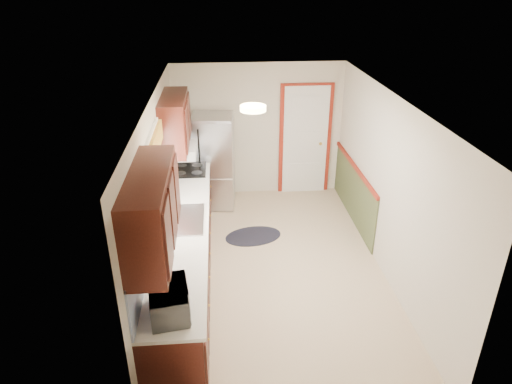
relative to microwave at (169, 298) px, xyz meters
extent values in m
cube|color=#C3AB89|center=(1.20, 1.95, -1.11)|extent=(3.20, 5.20, 0.12)
cube|color=white|center=(1.20, 1.95, 1.29)|extent=(3.20, 5.20, 0.12)
cube|color=beige|center=(1.20, 4.45, 0.09)|extent=(3.20, 0.10, 2.40)
cube|color=beige|center=(1.20, -0.55, 0.09)|extent=(3.20, 0.10, 2.40)
cube|color=beige|center=(-0.30, 1.95, 0.09)|extent=(0.10, 5.20, 2.40)
cube|color=beige|center=(2.70, 1.95, 0.09)|extent=(0.10, 5.20, 2.40)
cube|color=#3C140D|center=(0.00, 1.65, -0.66)|extent=(0.60, 4.00, 0.90)
cube|color=white|center=(0.01, 1.65, -0.19)|extent=(0.63, 4.00, 0.04)
cube|color=#5A89DC|center=(-0.29, 1.65, 0.10)|extent=(0.02, 4.00, 0.55)
cube|color=#3C140D|center=(-0.12, 0.35, 0.71)|extent=(0.35, 1.40, 0.75)
cube|color=#3C140D|center=(-0.12, 3.05, 0.71)|extent=(0.35, 1.20, 0.75)
cube|color=white|center=(-0.29, 1.75, 0.51)|extent=(0.02, 1.00, 0.90)
cube|color=#C86125|center=(-0.24, 1.75, 0.86)|extent=(0.05, 1.12, 0.24)
cube|color=#B7B7BC|center=(0.01, 1.75, -0.17)|extent=(0.52, 0.82, 0.02)
cube|color=white|center=(-0.07, 3.10, 0.26)|extent=(0.45, 0.60, 0.15)
cube|color=maroon|center=(2.05, 4.42, -0.11)|extent=(0.94, 0.05, 2.08)
cube|color=white|center=(2.05, 4.39, -0.11)|extent=(0.80, 0.04, 2.00)
cube|color=#46512D|center=(2.69, 3.30, -0.66)|extent=(0.02, 2.30, 0.90)
cube|color=maroon|center=(2.67, 3.30, -0.19)|extent=(0.04, 2.30, 0.06)
cylinder|color=#FFD88C|center=(0.90, 1.75, 1.25)|extent=(0.30, 0.30, 0.06)
imported|color=white|center=(0.00, 0.00, 0.00)|extent=(0.36, 0.55, 0.35)
cube|color=#B7B7BC|center=(0.39, 4.00, -0.30)|extent=(0.74, 0.70, 1.63)
cylinder|color=black|center=(0.16, 3.64, -0.38)|extent=(0.02, 0.02, 1.14)
ellipsoid|color=black|center=(0.98, 2.81, -1.11)|extent=(0.99, 0.75, 0.01)
cube|color=black|center=(0.01, 3.35, -0.16)|extent=(0.53, 0.63, 0.02)
camera|label=1|loc=(0.51, -3.33, 2.66)|focal=32.00mm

